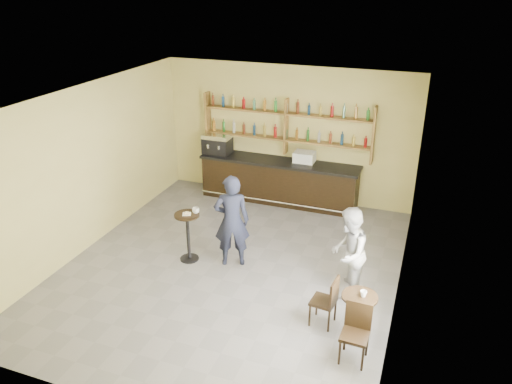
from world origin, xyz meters
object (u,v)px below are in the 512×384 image
(bar_counter, at_px, (279,181))
(chair_south, at_px, (355,335))
(pedestal_table, at_px, (188,237))
(man_main, at_px, (232,221))
(espresso_machine, at_px, (217,144))
(chair_west, at_px, (323,301))
(patron_second, at_px, (348,253))
(cafe_table, at_px, (358,314))
(pastry_case, at_px, (304,158))

(bar_counter, relative_size, chair_south, 4.32)
(pedestal_table, height_order, man_main, man_main)
(espresso_machine, distance_m, pedestal_table, 3.35)
(man_main, height_order, chair_south, man_main)
(bar_counter, distance_m, chair_south, 5.48)
(chair_south, bearing_deg, espresso_machine, 133.68)
(chair_west, bearing_deg, man_main, -113.15)
(chair_south, distance_m, patron_second, 1.66)
(bar_counter, distance_m, chair_west, 4.63)
(patron_second, bearing_deg, man_main, -95.95)
(cafe_table, height_order, chair_west, chair_west)
(bar_counter, bearing_deg, patron_second, -55.29)
(chair_west, bearing_deg, pedestal_table, -102.51)
(pastry_case, xyz_separation_m, chair_west, (1.45, -4.15, -0.75))
(espresso_machine, relative_size, man_main, 0.37)
(cafe_table, bearing_deg, pedestal_table, 162.98)
(cafe_table, height_order, patron_second, patron_second)
(chair_west, bearing_deg, espresso_machine, -132.07)
(patron_second, bearing_deg, pastry_case, -152.97)
(pastry_case, bearing_deg, bar_counter, -171.55)
(bar_counter, height_order, pastry_case, pastry_case)
(chair_west, distance_m, chair_south, 0.88)
(pedestal_table, distance_m, cafe_table, 3.56)
(bar_counter, xyz_separation_m, pedestal_table, (-0.80, -3.16, -0.03))
(pastry_case, distance_m, pedestal_table, 3.52)
(espresso_machine, xyz_separation_m, cafe_table, (4.19, -4.20, -0.92))
(bar_counter, bearing_deg, chair_south, -61.08)
(pastry_case, height_order, chair_south, pastry_case)
(pedestal_table, xyz_separation_m, chair_west, (2.85, -0.99, -0.06))
(pastry_case, relative_size, chair_south, 0.55)
(espresso_machine, relative_size, chair_south, 0.75)
(espresso_machine, xyz_separation_m, chair_south, (4.24, -4.80, -0.83))
(chair_west, height_order, patron_second, patron_second)
(bar_counter, xyz_separation_m, espresso_machine, (-1.59, 0.00, 0.75))
(bar_counter, distance_m, patron_second, 3.94)
(patron_second, bearing_deg, cafe_table, 20.74)
(pastry_case, relative_size, pedestal_table, 0.50)
(espresso_machine, distance_m, patron_second, 5.03)
(chair_west, bearing_deg, patron_second, 175.30)
(chair_south, bearing_deg, patron_second, 107.02)
(pedestal_table, bearing_deg, cafe_table, -17.02)
(pastry_case, distance_m, patron_second, 3.64)
(chair_south, bearing_deg, man_main, 147.60)
(pastry_case, bearing_deg, man_main, -92.14)
(man_main, relative_size, chair_west, 2.12)
(man_main, bearing_deg, espresso_machine, -84.34)
(pastry_case, height_order, pedestal_table, pastry_case)
(cafe_table, xyz_separation_m, chair_south, (0.05, -0.60, 0.10))
(espresso_machine, bearing_deg, bar_counter, 2.03)
(espresso_machine, xyz_separation_m, man_main, (1.63, -2.99, -0.37))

